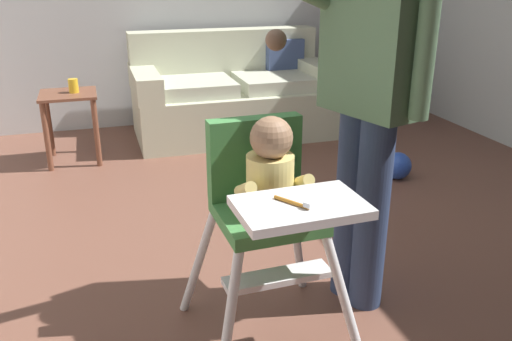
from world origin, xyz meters
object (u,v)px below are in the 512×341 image
at_px(couch, 233,95).
at_px(high_chair, 268,193).
at_px(sippy_cup, 73,86).
at_px(toy_ball, 398,166).
at_px(adult_standing, 369,96).
at_px(side_table, 70,112).

bearing_deg(couch, high_chair, -11.90).
relative_size(high_chair, sippy_cup, 9.21).
bearing_deg(toy_ball, sippy_cup, 153.63).
bearing_deg(couch, toy_ball, 30.20).
bearing_deg(toy_ball, adult_standing, -127.63).
bearing_deg(adult_standing, toy_ball, -145.03).
relative_size(couch, sippy_cup, 16.72).
relative_size(high_chair, toy_ball, 4.89).
height_order(high_chair, sippy_cup, high_chair).
bearing_deg(sippy_cup, couch, 15.40).
distance_m(couch, toy_ball, 1.63).
relative_size(couch, adult_standing, 1.03).
height_order(toy_ball, side_table, side_table).
bearing_deg(high_chair, sippy_cup, -165.58).
bearing_deg(sippy_cup, toy_ball, -26.37).
distance_m(toy_ball, sippy_cup, 2.38).
distance_m(couch, high_chair, 2.81).
height_order(high_chair, adult_standing, adult_standing).
xyz_separation_m(side_table, sippy_cup, (0.05, 0.00, 0.19)).
height_order(couch, toy_ball, couch).
distance_m(high_chair, side_table, 2.51).
bearing_deg(couch, sippy_cup, -74.60).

